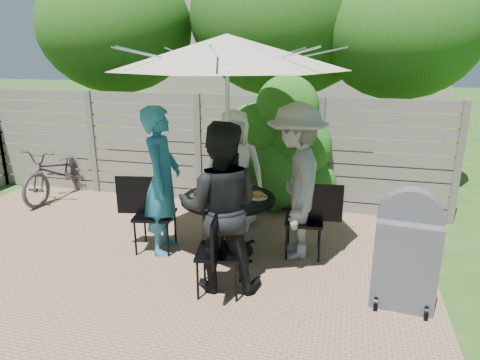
% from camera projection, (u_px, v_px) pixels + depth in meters
% --- Properties ---
extents(backyard_envelope, '(60.00, 60.00, 5.00)m').
position_uv_depth(backyard_envelope, '(278.00, 47.00, 13.42)').
color(backyard_envelope, '#274A17').
rests_on(backyard_envelope, ground).
extents(patio_table, '(1.34, 1.34, 0.76)m').
position_uv_depth(patio_table, '(228.00, 214.00, 5.40)').
color(patio_table, black).
rests_on(patio_table, ground).
extents(umbrella, '(3.22, 3.22, 2.69)m').
position_uv_depth(umbrella, '(227.00, 52.00, 4.83)').
color(umbrella, silver).
rests_on(umbrella, ground).
extents(chair_back, '(0.47, 0.66, 0.89)m').
position_uv_depth(chair_back, '(235.00, 207.00, 6.39)').
color(chair_back, black).
rests_on(chair_back, ground).
extents(person_back, '(0.93, 0.69, 1.74)m').
position_uv_depth(person_back, '(234.00, 171.00, 6.09)').
color(person_back, silver).
rests_on(person_back, ground).
extents(chair_left, '(0.75, 0.56, 1.00)m').
position_uv_depth(chair_left, '(154.00, 229.00, 5.53)').
color(chair_left, black).
rests_on(chair_left, ground).
extents(person_left, '(0.56, 0.76, 1.89)m').
position_uv_depth(person_left, '(162.00, 181.00, 5.34)').
color(person_left, teal).
rests_on(person_left, ground).
extents(chair_front, '(0.53, 0.73, 0.97)m').
position_uv_depth(chair_front, '(219.00, 268.00, 4.54)').
color(chair_front, black).
rests_on(chair_front, ground).
extents(person_front, '(1.01, 0.84, 1.85)m').
position_uv_depth(person_front, '(220.00, 208.00, 4.49)').
color(person_front, black).
rests_on(person_front, ground).
extents(chair_right, '(0.71, 0.50, 0.96)m').
position_uv_depth(chair_right, '(305.00, 234.00, 5.40)').
color(chair_right, black).
rests_on(chair_right, ground).
extents(person_right, '(0.93, 1.36, 1.94)m').
position_uv_depth(person_right, '(296.00, 182.00, 5.21)').
color(person_right, '#989793').
rests_on(person_right, ground).
extents(plate_back, '(0.26, 0.26, 0.06)m').
position_uv_depth(plate_back, '(231.00, 186.00, 5.67)').
color(plate_back, white).
rests_on(plate_back, patio_table).
extents(plate_left, '(0.26, 0.26, 0.06)m').
position_uv_depth(plate_left, '(200.00, 194.00, 5.35)').
color(plate_left, white).
rests_on(plate_left, patio_table).
extents(plate_front, '(0.26, 0.26, 0.06)m').
position_uv_depth(plate_front, '(225.00, 205.00, 4.98)').
color(plate_front, white).
rests_on(plate_front, patio_table).
extents(plate_right, '(0.26, 0.26, 0.06)m').
position_uv_depth(plate_right, '(257.00, 196.00, 5.30)').
color(plate_right, white).
rests_on(plate_right, patio_table).
extents(glass_back, '(0.07, 0.07, 0.14)m').
position_uv_depth(glass_back, '(222.00, 185.00, 5.57)').
color(glass_back, silver).
rests_on(glass_back, patio_table).
extents(glass_left, '(0.07, 0.07, 0.14)m').
position_uv_depth(glass_left, '(206.00, 194.00, 5.23)').
color(glass_left, silver).
rests_on(glass_left, patio_table).
extents(glass_front, '(0.07, 0.07, 0.14)m').
position_uv_depth(glass_front, '(235.00, 199.00, 5.05)').
color(glass_front, silver).
rests_on(glass_front, patio_table).
extents(glass_right, '(0.07, 0.07, 0.14)m').
position_uv_depth(glass_right, '(250.00, 189.00, 5.39)').
color(glass_right, silver).
rests_on(glass_right, patio_table).
extents(syrup_jug, '(0.09, 0.09, 0.16)m').
position_uv_depth(syrup_jug, '(224.00, 189.00, 5.36)').
color(syrup_jug, '#59280C').
rests_on(syrup_jug, patio_table).
extents(coffee_cup, '(0.08, 0.08, 0.12)m').
position_uv_depth(coffee_cup, '(238.00, 187.00, 5.52)').
color(coffee_cup, '#C6B293').
rests_on(coffee_cup, patio_table).
extents(bicycle, '(0.70, 1.81, 0.94)m').
position_uv_depth(bicycle, '(60.00, 172.00, 7.52)').
color(bicycle, '#333338').
rests_on(bicycle, ground).
extents(bbq_grill, '(0.65, 0.52, 1.24)m').
position_uv_depth(bbq_grill, '(406.00, 253.00, 4.28)').
color(bbq_grill, '#515155').
rests_on(bbq_grill, ground).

